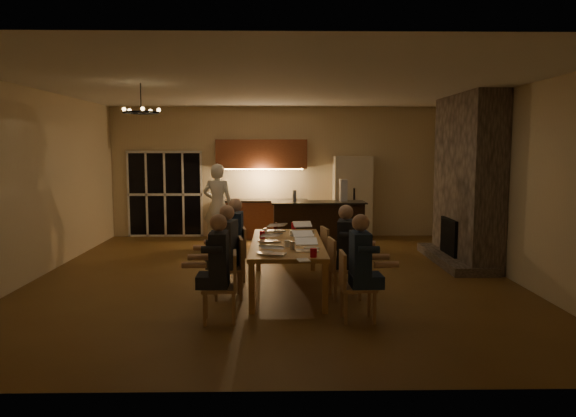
# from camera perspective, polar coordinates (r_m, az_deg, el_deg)

# --- Properties ---
(floor) EXTENTS (9.00, 9.00, 0.00)m
(floor) POSITION_cam_1_polar(r_m,az_deg,el_deg) (9.66, -1.56, -7.01)
(floor) COLOR brown
(floor) RESTS_ON ground
(back_wall) EXTENTS (8.00, 0.04, 3.20)m
(back_wall) POSITION_cam_1_polar(r_m,az_deg,el_deg) (13.94, -1.42, 3.72)
(back_wall) COLOR beige
(back_wall) RESTS_ON ground
(left_wall) EXTENTS (0.04, 9.00, 3.20)m
(left_wall) POSITION_cam_1_polar(r_m,az_deg,el_deg) (10.28, -24.63, 2.25)
(left_wall) COLOR beige
(left_wall) RESTS_ON ground
(right_wall) EXTENTS (0.04, 9.00, 3.20)m
(right_wall) POSITION_cam_1_polar(r_m,az_deg,el_deg) (10.21, 21.62, 2.36)
(right_wall) COLOR beige
(right_wall) RESTS_ON ground
(ceiling) EXTENTS (8.00, 9.00, 0.04)m
(ceiling) POSITION_cam_1_polar(r_m,az_deg,el_deg) (9.46, -1.62, 12.35)
(ceiling) COLOR white
(ceiling) RESTS_ON back_wall
(french_doors) EXTENTS (1.86, 0.08, 2.10)m
(french_doors) POSITION_cam_1_polar(r_m,az_deg,el_deg) (14.20, -12.38, 1.40)
(french_doors) COLOR black
(french_doors) RESTS_ON ground
(fireplace) EXTENTS (0.58, 2.50, 3.20)m
(fireplace) POSITION_cam_1_polar(r_m,az_deg,el_deg) (11.22, 17.75, 2.81)
(fireplace) COLOR #73655B
(fireplace) RESTS_ON ground
(kitchenette) EXTENTS (2.24, 0.68, 2.40)m
(kitchenette) POSITION_cam_1_polar(r_m,az_deg,el_deg) (13.65, -2.69, 1.98)
(kitchenette) COLOR brown
(kitchenette) RESTS_ON ground
(refrigerator) EXTENTS (0.90, 0.68, 2.00)m
(refrigerator) POSITION_cam_1_polar(r_m,az_deg,el_deg) (13.73, 6.53, 1.13)
(refrigerator) COLOR beige
(refrigerator) RESTS_ON ground
(dining_table) EXTENTS (1.10, 2.73, 0.75)m
(dining_table) POSITION_cam_1_polar(r_m,az_deg,el_deg) (8.81, -0.12, -5.81)
(dining_table) COLOR #C17F4D
(dining_table) RESTS_ON ground
(bar_island) EXTENTS (1.99, 0.74, 1.08)m
(bar_island) POSITION_cam_1_polar(r_m,az_deg,el_deg) (11.83, 3.08, -1.90)
(bar_island) COLOR black
(bar_island) RESTS_ON ground
(chair_left_near) EXTENTS (0.47, 0.47, 0.89)m
(chair_left_near) POSITION_cam_1_polar(r_m,az_deg,el_deg) (7.24, -6.99, -7.95)
(chair_left_near) COLOR tan
(chair_left_near) RESTS_ON ground
(chair_left_mid) EXTENTS (0.51, 0.51, 0.89)m
(chair_left_mid) POSITION_cam_1_polar(r_m,az_deg,el_deg) (8.34, -6.17, -6.05)
(chair_left_mid) COLOR tan
(chair_left_mid) RESTS_ON ground
(chair_left_far) EXTENTS (0.50, 0.50, 0.89)m
(chair_left_far) POSITION_cam_1_polar(r_m,az_deg,el_deg) (9.38, -5.71, -4.66)
(chair_left_far) COLOR tan
(chair_left_far) RESTS_ON ground
(chair_right_near) EXTENTS (0.45, 0.45, 0.89)m
(chair_right_near) POSITION_cam_1_polar(r_m,az_deg,el_deg) (7.29, 7.13, -7.86)
(chair_right_near) COLOR tan
(chair_right_near) RESTS_ON ground
(chair_right_mid) EXTENTS (0.49, 0.49, 0.89)m
(chair_right_mid) POSITION_cam_1_polar(r_m,az_deg,el_deg) (8.31, 5.80, -6.08)
(chair_right_mid) COLOR tan
(chair_right_mid) RESTS_ON ground
(chair_right_far) EXTENTS (0.51, 0.51, 0.89)m
(chair_right_far) POSITION_cam_1_polar(r_m,az_deg,el_deg) (9.44, 4.91, -4.58)
(chair_right_far) COLOR tan
(chair_right_far) RESTS_ON ground
(person_left_near) EXTENTS (0.60, 0.60, 1.38)m
(person_left_near) POSITION_cam_1_polar(r_m,az_deg,el_deg) (7.21, -7.02, -6.01)
(person_left_near) COLOR #24272E
(person_left_near) RESTS_ON ground
(person_right_near) EXTENTS (0.62, 0.62, 1.38)m
(person_right_near) POSITION_cam_1_polar(r_m,az_deg,el_deg) (7.21, 7.33, -6.02)
(person_right_near) COLOR #1E2C4D
(person_right_near) RESTS_ON ground
(person_left_mid) EXTENTS (0.70, 0.70, 1.38)m
(person_left_mid) POSITION_cam_1_polar(r_m,az_deg,el_deg) (8.29, -6.17, -4.39)
(person_left_mid) COLOR #373C41
(person_left_mid) RESTS_ON ground
(person_right_mid) EXTENTS (0.70, 0.70, 1.38)m
(person_right_mid) POSITION_cam_1_polar(r_m,az_deg,el_deg) (8.32, 5.86, -4.35)
(person_right_mid) COLOR #24272E
(person_right_mid) RESTS_ON ground
(person_left_far) EXTENTS (0.61, 0.61, 1.38)m
(person_left_far) POSITION_cam_1_polar(r_m,az_deg,el_deg) (9.32, -5.32, -3.20)
(person_left_far) COLOR #1E2C4D
(person_left_far) RESTS_ON ground
(standing_person) EXTENTS (0.77, 0.60, 1.86)m
(standing_person) POSITION_cam_1_polar(r_m,az_deg,el_deg) (12.52, -7.14, 0.31)
(standing_person) COLOR white
(standing_person) RESTS_ON ground
(chandelier) EXTENTS (0.57, 0.57, 0.03)m
(chandelier) POSITION_cam_1_polar(r_m,az_deg,el_deg) (9.11, -14.69, 9.41)
(chandelier) COLOR black
(chandelier) RESTS_ON ceiling
(laptop_a) EXTENTS (0.38, 0.35, 0.23)m
(laptop_a) POSITION_cam_1_polar(r_m,az_deg,el_deg) (7.70, -1.45, -3.87)
(laptop_a) COLOR silver
(laptop_a) RESTS_ON dining_table
(laptop_b) EXTENTS (0.33, 0.30, 0.23)m
(laptop_b) POSITION_cam_1_polar(r_m,az_deg,el_deg) (7.95, 1.94, -3.55)
(laptop_b) COLOR silver
(laptop_b) RESTS_ON dining_table
(laptop_c) EXTENTS (0.38, 0.36, 0.23)m
(laptop_c) POSITION_cam_1_polar(r_m,az_deg,el_deg) (8.73, -1.93, -2.66)
(laptop_c) COLOR silver
(laptop_c) RESTS_ON dining_table
(laptop_d) EXTENTS (0.36, 0.33, 0.23)m
(laptop_d) POSITION_cam_1_polar(r_m,az_deg,el_deg) (8.63, 1.67, -2.76)
(laptop_d) COLOR silver
(laptop_d) RESTS_ON dining_table
(laptop_e) EXTENTS (0.39, 0.36, 0.23)m
(laptop_e) POSITION_cam_1_polar(r_m,az_deg,el_deg) (9.84, -1.30, -1.65)
(laptop_e) COLOR silver
(laptop_e) RESTS_ON dining_table
(laptop_f) EXTENTS (0.35, 0.32, 0.23)m
(laptop_f) POSITION_cam_1_polar(r_m,az_deg,el_deg) (9.73, 1.57, -1.74)
(laptop_f) COLOR silver
(laptop_f) RESTS_ON dining_table
(mug_front) EXTENTS (0.08, 0.08, 0.10)m
(mug_front) POSITION_cam_1_polar(r_m,az_deg,el_deg) (8.29, -0.10, -3.58)
(mug_front) COLOR white
(mug_front) RESTS_ON dining_table
(mug_mid) EXTENTS (0.08, 0.08, 0.10)m
(mug_mid) POSITION_cam_1_polar(r_m,az_deg,el_deg) (9.29, 0.43, -2.51)
(mug_mid) COLOR white
(mug_mid) RESTS_ON dining_table
(mug_back) EXTENTS (0.07, 0.07, 0.10)m
(mug_back) POSITION_cam_1_polar(r_m,az_deg,el_deg) (9.52, -2.35, -2.31)
(mug_back) COLOR white
(mug_back) RESTS_ON dining_table
(redcup_near) EXTENTS (0.09, 0.09, 0.12)m
(redcup_near) POSITION_cam_1_polar(r_m,az_deg,el_deg) (7.53, 2.61, -4.52)
(redcup_near) COLOR #B70C1A
(redcup_near) RESTS_ON dining_table
(redcup_mid) EXTENTS (0.09, 0.09, 0.12)m
(redcup_mid) POSITION_cam_1_polar(r_m,az_deg,el_deg) (9.06, -2.62, -2.68)
(redcup_mid) COLOR #B70C1A
(redcup_mid) RESTS_ON dining_table
(redcup_far) EXTENTS (0.08, 0.08, 0.12)m
(redcup_far) POSITION_cam_1_polar(r_m,az_deg,el_deg) (10.08, 0.57, -1.76)
(redcup_far) COLOR #B70C1A
(redcup_far) RESTS_ON dining_table
(can_silver) EXTENTS (0.07, 0.07, 0.12)m
(can_silver) POSITION_cam_1_polar(r_m,az_deg,el_deg) (8.06, 0.44, -3.79)
(can_silver) COLOR #B2B2B7
(can_silver) RESTS_ON dining_table
(can_cola) EXTENTS (0.06, 0.06, 0.12)m
(can_cola) POSITION_cam_1_polar(r_m,az_deg,el_deg) (10.08, -1.29, -1.76)
(can_cola) COLOR #3F0F0C
(can_cola) RESTS_ON dining_table
(can_right) EXTENTS (0.06, 0.06, 0.12)m
(can_right) POSITION_cam_1_polar(r_m,az_deg,el_deg) (9.12, 2.43, -2.62)
(can_right) COLOR #B2B2B7
(can_right) RESTS_ON dining_table
(plate_near) EXTENTS (0.22, 0.22, 0.02)m
(plate_near) POSITION_cam_1_polar(r_m,az_deg,el_deg) (8.15, 2.42, -4.05)
(plate_near) COLOR white
(plate_near) RESTS_ON dining_table
(plate_left) EXTENTS (0.25, 0.25, 0.02)m
(plate_left) POSITION_cam_1_polar(r_m,az_deg,el_deg) (7.80, -2.32, -4.51)
(plate_left) COLOR white
(plate_left) RESTS_ON dining_table
(plate_far) EXTENTS (0.23, 0.23, 0.02)m
(plate_far) POSITION_cam_1_polar(r_m,az_deg,el_deg) (9.49, 2.04, -2.58)
(plate_far) COLOR white
(plate_far) RESTS_ON dining_table
(notepad) EXTENTS (0.18, 0.24, 0.01)m
(notepad) POSITION_cam_1_polar(r_m,az_deg,el_deg) (7.31, 1.59, -5.27)
(notepad) COLOR white
(notepad) RESTS_ON dining_table
(bar_bottle) EXTENTS (0.07, 0.07, 0.24)m
(bar_bottle) POSITION_cam_1_polar(r_m,az_deg,el_deg) (11.73, 0.67, 1.29)
(bar_bottle) COLOR #99999E
(bar_bottle) RESTS_ON bar_island
(bar_blender) EXTENTS (0.16, 0.16, 0.46)m
(bar_blender) POSITION_cam_1_polar(r_m,az_deg,el_deg) (11.87, 5.65, 1.86)
(bar_blender) COLOR silver
(bar_blender) RESTS_ON bar_island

